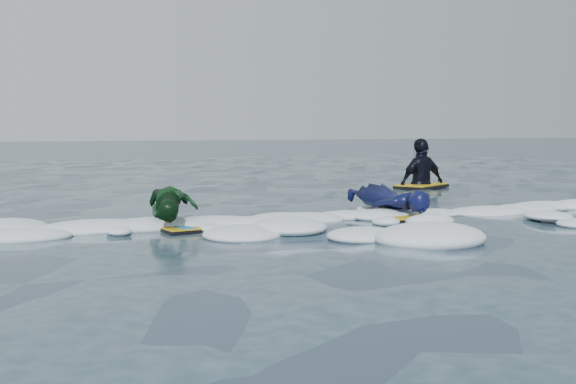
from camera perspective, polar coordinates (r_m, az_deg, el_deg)
The scene contains 5 objects.
ground at distance 8.00m, azimuth 5.70°, elevation -3.84°, with size 120.00×120.00×0.00m, color #172A37.
foam_band at distance 8.92m, azimuth 2.65°, elevation -2.89°, with size 12.00×3.10×0.30m, color white, non-canonical shape.
prone_woman_unit at distance 10.01m, azimuth 8.20°, elevation -0.75°, with size 0.93×1.74×0.44m.
prone_child_unit at distance 8.97m, azimuth -9.10°, elevation -1.20°, with size 0.94×1.43×0.52m.
waiting_rider_unit at distance 14.94m, azimuth 10.51°, elevation 0.60°, with size 1.42×1.24×1.87m.
Camera 1 is at (-3.63, -7.02, 1.25)m, focal length 45.00 mm.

